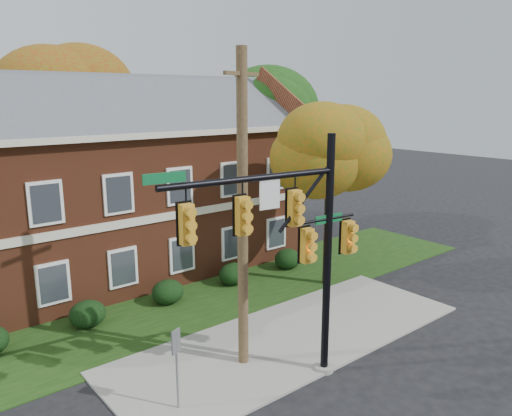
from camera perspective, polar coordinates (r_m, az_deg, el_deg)
ground at (r=18.46m, az=6.45°, el=-15.65°), size 120.00×120.00×0.00m
sidewalk at (r=19.07m, az=4.24°, el=-14.49°), size 14.00×5.00×0.08m
grass_strip at (r=22.61m, az=-4.63°, el=-10.03°), size 30.00×6.00×0.04m
apartment_building at (r=25.43m, az=-16.28°, el=3.71°), size 18.80×8.80×9.74m
hedge_left at (r=20.69m, az=-18.69°, el=-11.40°), size 1.40×1.26×1.05m
hedge_center at (r=22.01m, az=-10.06°, el=-9.42°), size 1.40×1.26×1.05m
hedge_right at (r=23.76m, az=-2.63°, el=-7.53°), size 1.40×1.26×1.05m
hedge_far_right at (r=25.88m, az=3.63°, el=-5.83°), size 1.40×1.26×1.05m
tree_near_right at (r=22.81m, az=9.15°, el=7.34°), size 4.50×4.25×8.58m
tree_right_rear at (r=31.97m, az=2.03°, el=11.59°), size 6.30×5.95×10.62m
tree_far_rear at (r=32.95m, az=-20.03°, el=12.14°), size 6.84×6.46×11.52m
traffic_signal at (r=14.51m, az=4.19°, el=-3.24°), size 6.86×0.99×7.68m
utility_pole at (r=15.56m, az=-1.55°, el=-0.61°), size 1.56×0.51×10.17m
sign_post at (r=14.61m, az=-9.08°, el=-16.39°), size 0.35×0.18×2.47m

